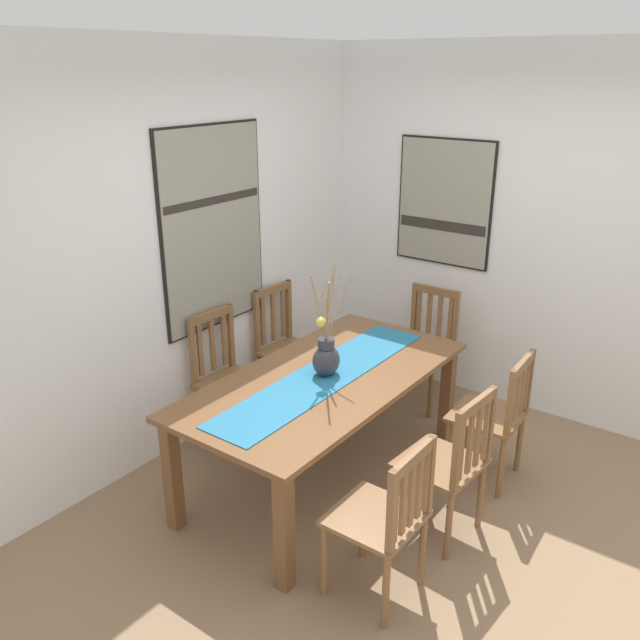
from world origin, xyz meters
The scene contains 14 objects.
ground_plane centered at (0.00, 0.00, -0.01)m, with size 6.40×6.40×0.03m, color #8E7051.
wall_back centered at (0.00, 1.86, 1.35)m, with size 6.40×0.12×2.70m, color white.
wall_side centered at (1.86, 0.00, 1.35)m, with size 0.12×6.40×2.70m, color white.
dining_table centered at (0.08, 0.73, 0.64)m, with size 1.97×0.98×0.74m.
table_runner centered at (0.08, 0.73, 0.74)m, with size 1.82×0.36×0.01m, color #236B93.
centerpiece_vase centered at (0.10, 0.73, 0.87)m, with size 0.28×0.20×0.70m.
chair_0 centered at (0.72, -0.14, 0.47)m, with size 0.44×0.44×0.88m.
chair_1 centered at (0.05, -0.15, 0.48)m, with size 0.45×0.45×0.91m.
chair_2 centered at (-0.56, -0.11, 0.48)m, with size 0.42×0.42×0.89m.
chair_3 centered at (0.76, 1.60, 0.48)m, with size 0.45×0.45×0.94m.
chair_4 centered at (0.10, 1.59, 0.48)m, with size 0.44×0.44×0.94m.
chair_5 centered at (1.43, 0.74, 0.48)m, with size 0.43×0.43×0.91m.
painting_on_back_wall centered at (0.25, 1.79, 1.48)m, with size 0.94×0.05×1.38m.
painting_on_side_wall centered at (1.79, 0.83, 1.52)m, with size 0.05×0.78×0.98m.
Camera 1 is at (-2.89, -1.42, 2.54)m, focal length 37.21 mm.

